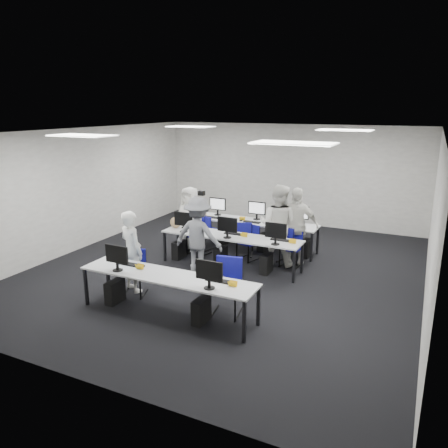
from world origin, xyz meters
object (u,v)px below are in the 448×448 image
at_px(desk_front, 167,278).
at_px(chair_5, 204,237).
at_px(chair_6, 244,244).
at_px(chair_1, 226,297).
at_px(student_1, 278,225).
at_px(chair_0, 134,281).
at_px(student_2, 190,219).
at_px(student_3, 295,226).
at_px(chair_4, 291,255).
at_px(photographer, 198,235).
at_px(chair_2, 199,242).
at_px(desk_mid, 231,238).
at_px(chair_3, 248,249).
at_px(chair_7, 289,251).
at_px(student_0, 132,251).

xyz_separation_m(desk_front, chair_5, (-1.16, 3.52, -0.38)).
bearing_deg(chair_6, chair_1, -90.19).
bearing_deg(chair_1, student_1, 80.27).
distance_m(chair_5, chair_6, 1.11).
relative_size(chair_0, student_2, 0.54).
xyz_separation_m(desk_front, chair_6, (-0.05, 3.48, -0.41)).
height_order(chair_0, student_3, student_3).
xyz_separation_m(chair_4, student_2, (-2.62, 0.02, 0.54)).
distance_m(chair_4, chair_5, 2.39).
height_order(desk_front, chair_0, chair_0).
distance_m(chair_4, photographer, 2.18).
height_order(chair_1, student_2, student_2).
distance_m(desk_front, chair_2, 3.30).
height_order(desk_mid, chair_6, chair_6).
bearing_deg(chair_3, desk_mid, -86.71).
height_order(chair_1, chair_4, chair_1).
relative_size(chair_6, chair_7, 0.99).
distance_m(chair_2, chair_4, 2.28).
bearing_deg(chair_6, student_3, -19.73).
relative_size(chair_1, chair_5, 1.03).
height_order(desk_mid, student_1, student_1).
distance_m(chair_3, chair_4, 1.04).
bearing_deg(photographer, chair_5, -68.17).
distance_m(chair_2, student_3, 2.39).
distance_m(chair_5, student_0, 2.96).
distance_m(chair_3, chair_7, 0.96).
distance_m(chair_5, student_3, 2.45).
xyz_separation_m(chair_7, student_3, (0.13, -0.04, 0.61)).
xyz_separation_m(chair_0, student_1, (1.93, 2.81, 0.65)).
height_order(desk_mid, chair_2, chair_2).
height_order(desk_mid, chair_0, chair_0).
height_order(chair_4, chair_5, chair_5).
distance_m(chair_0, student_1, 3.47).
xyz_separation_m(desk_mid, chair_5, (-1.16, 0.92, -0.38)).
xyz_separation_m(student_0, student_1, (2.06, 2.65, 0.12)).
bearing_deg(desk_front, student_3, 70.42).
distance_m(chair_6, student_0, 3.14).
xyz_separation_m(desk_mid, chair_4, (1.21, 0.64, -0.42)).
relative_size(student_0, student_3, 0.91).
height_order(desk_front, chair_1, chair_1).
bearing_deg(desk_mid, chair_7, 38.43).
bearing_deg(student_2, chair_4, 3.38).
height_order(desk_front, chair_4, chair_4).
distance_m(chair_3, student_2, 1.67).
distance_m(chair_6, chair_7, 1.14).
bearing_deg(student_3, student_2, 164.78).
bearing_deg(student_0, student_3, -108.49).
bearing_deg(student_0, chair_2, -70.81).
xyz_separation_m(desk_front, photographer, (-0.49, 2.00, 0.15)).
distance_m(chair_0, chair_5, 3.07).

